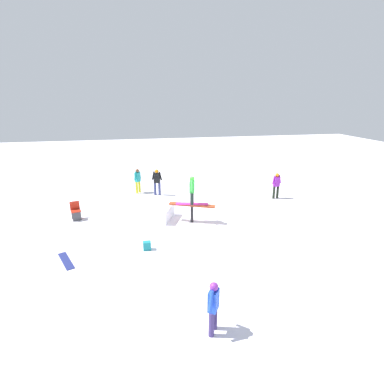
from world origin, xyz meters
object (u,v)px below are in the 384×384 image
Objects in this scene: rail_feature at (192,207)px; loose_snowboard_white at (276,221)px; bystander_purple at (276,184)px; loose_snowboard_navy at (66,261)px; backpack_on_snow at (147,246)px; bystander_black at (157,181)px; main_rider_on_rail at (192,191)px; bystander_teal at (138,179)px; folding_chair at (76,211)px; bystander_blue at (213,305)px.

loose_snowboard_white is at bearing 13.21° from rail_feature.
bystander_purple is at bearing 47.74° from rail_feature.
backpack_on_snow is at bearing 71.80° from loose_snowboard_navy.
loose_snowboard_navy is at bearing -129.51° from rail_feature.
bystander_black reaches higher than bystander_purple.
bystander_purple is 0.99× the size of loose_snowboard_white.
rail_feature is 0.82m from main_rider_on_rail.
rail_feature is at bearing 12.17° from bystander_purple.
backpack_on_snow is at bearing -119.79° from main_rider_on_rail.
bystander_purple is 7.04m from bystander_black.
bystander_purple is 8.32m from bystander_teal.
main_rider_on_rail is 1.01× the size of bystander_teal.
bystander_black is 1.81× the size of folding_chair.
loose_snowboard_navy is at bearing 13.52° from bystander_purple.
main_rider_on_rail is (0.00, 0.00, 0.82)m from rail_feature.
rail_feature is 6.26× the size of backpack_on_snow.
folding_chair is (-3.08, -3.70, -0.44)m from bystander_teal.
rail_feature is 2.42× the size of folding_chair.
loose_snowboard_white is at bearing 77.92° from loose_snowboard_navy.
folding_chair is 2.59× the size of backpack_on_snow.
loose_snowboard_white is (6.35, -5.83, -0.84)m from bystander_teal.
bystander_black is at bearing 120.08° from main_rider_on_rail.
bystander_teal is (-7.89, 2.65, -0.00)m from bystander_purple.
bystander_purple reaches higher than folding_chair.
rail_feature is 1.47× the size of bystander_blue.
rail_feature is 7.05m from bystander_blue.
bystander_teal reaches higher than backpack_on_snow.
bystander_purple reaches higher than bystander_blue.
bystander_teal reaches higher than folding_chair.
main_rider_on_rail is at bearing -133.52° from backpack_on_snow.
main_rider_on_rail is at bearing 93.02° from loose_snowboard_navy.
bystander_black reaches higher than loose_snowboard_navy.
rail_feature is 5.88m from loose_snowboard_navy.
main_rider_on_rail is at bearing 12.17° from bystander_purple.
bystander_purple is at bearing -69.99° from bystander_teal.
backpack_on_snow is (-1.40, 4.66, -0.64)m from bystander_blue.
rail_feature is 1.38× the size of loose_snowboard_white.
rail_feature reaches higher than loose_snowboard_navy.
loose_snowboard_navy is at bearing -161.41° from bystander_teal.
loose_snowboard_white is at bearing -22.97° from bystander_black.
bystander_black is at bearing -145.89° from bystander_blue.
bystander_purple is 11.87m from loose_snowboard_navy.
bystander_black is at bearing -97.94° from backpack_on_snow.
bystander_teal is 1.73× the size of folding_chair.
loose_snowboard_navy is at bearing -103.42° from folding_chair.
main_rider_on_rail reaches higher than rail_feature.
folding_chair is at bearing -170.70° from rail_feature.
bystander_blue is at bearing -68.55° from loose_snowboard_white.
bystander_black reaches higher than folding_chair.
backpack_on_snow is (-0.99, -6.76, -0.73)m from bystander_black.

